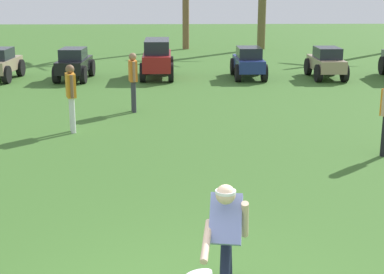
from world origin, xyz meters
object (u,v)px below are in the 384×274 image
(parked_car_slot_a, at_px, (0,64))
(parked_car_slot_d, at_px, (248,62))
(teammate_deep, at_px, (133,77))
(parked_car_slot_e, at_px, (326,62))
(parked_car_slot_b, at_px, (74,63))
(teammate_midfield, at_px, (71,92))
(frisbee_thrower, at_px, (226,233))
(parked_car_slot_c, at_px, (157,57))

(parked_car_slot_a, relative_size, parked_car_slot_d, 1.01)
(teammate_deep, xyz_separation_m, parked_car_slot_e, (6.38, 5.20, -0.38))
(teammate_deep, bearing_deg, parked_car_slot_b, 115.38)
(parked_car_slot_b, height_order, parked_car_slot_e, same)
(parked_car_slot_a, distance_m, parked_car_slot_d, 8.64)
(teammate_deep, bearing_deg, teammate_midfield, -120.75)
(teammate_midfield, bearing_deg, frisbee_thrower, -68.15)
(frisbee_thrower, bearing_deg, parked_car_slot_e, 72.26)
(frisbee_thrower, bearing_deg, parked_car_slot_b, 105.82)
(parked_car_slot_a, relative_size, parked_car_slot_c, 0.93)
(parked_car_slot_d, bearing_deg, parked_car_slot_c, 177.27)
(frisbee_thrower, distance_m, parked_car_slot_e, 15.37)
(parked_car_slot_a, bearing_deg, parked_car_slot_d, 0.93)
(parked_car_slot_c, xyz_separation_m, parked_car_slot_e, (5.94, -0.25, -0.16))
(teammate_midfield, height_order, parked_car_slot_c, teammate_midfield)
(parked_car_slot_b, bearing_deg, parked_car_slot_a, 179.35)
(teammate_deep, distance_m, parked_car_slot_e, 8.24)
(frisbee_thrower, xyz_separation_m, parked_car_slot_d, (1.96, 14.74, -0.22))
(teammate_deep, height_order, parked_car_slot_a, teammate_deep)
(frisbee_thrower, height_order, parked_car_slot_e, frisbee_thrower)
(frisbee_thrower, height_order, teammate_midfield, teammate_midfield)
(parked_car_slot_e, bearing_deg, parked_car_slot_c, 177.57)
(parked_car_slot_a, bearing_deg, teammate_midfield, -62.73)
(parked_car_slot_a, distance_m, parked_car_slot_e, 11.37)
(parked_car_slot_c, relative_size, parked_car_slot_d, 1.09)
(parked_car_slot_b, distance_m, parked_car_slot_c, 2.89)
(frisbee_thrower, relative_size, parked_car_slot_b, 0.62)
(parked_car_slot_d, bearing_deg, teammate_midfield, -123.52)
(teammate_midfield, distance_m, parked_car_slot_c, 7.74)
(frisbee_thrower, height_order, teammate_deep, teammate_deep)
(frisbee_thrower, bearing_deg, teammate_midfield, 111.85)
(frisbee_thrower, distance_m, parked_car_slot_a, 16.06)
(teammate_midfield, xyz_separation_m, parked_car_slot_b, (-1.18, 7.23, -0.38))
(teammate_midfield, relative_size, parked_car_slot_d, 0.70)
(parked_car_slot_c, bearing_deg, parked_car_slot_d, -2.73)
(parked_car_slot_b, relative_size, parked_car_slot_c, 0.93)
(teammate_deep, xyz_separation_m, parked_car_slot_c, (0.44, 5.45, -0.22))
(parked_car_slot_b, bearing_deg, parked_car_slot_d, 1.59)
(frisbee_thrower, height_order, parked_car_slot_c, frisbee_thrower)
(parked_car_slot_d, bearing_deg, teammate_deep, -124.57)
(teammate_deep, xyz_separation_m, parked_car_slot_a, (-4.99, 5.16, -0.38))
(teammate_midfield, height_order, parked_car_slot_e, teammate_midfield)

